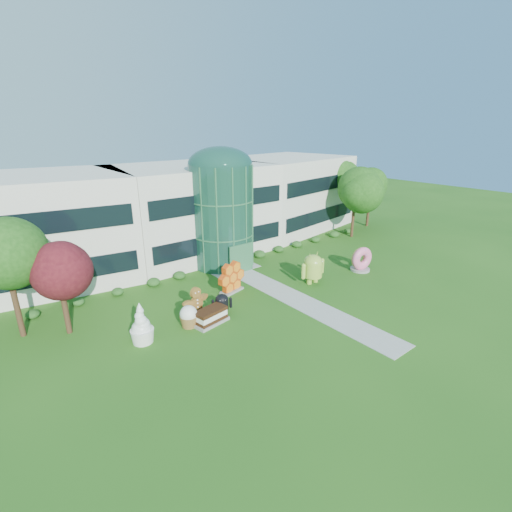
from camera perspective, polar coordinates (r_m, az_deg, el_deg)
ground at (r=29.19m, az=8.33°, el=-7.67°), size 140.00×140.00×0.00m
building at (r=41.27m, az=-9.92°, el=7.20°), size 46.00×15.00×9.30m
atrium at (r=36.19m, az=-5.27°, el=6.10°), size 6.00×6.00×9.80m
walkway at (r=30.42m, az=5.58°, el=-6.33°), size 2.40×20.00×0.04m
tree_red at (r=27.23m, az=-27.68°, el=-4.93°), size 4.00×4.00×6.00m
trees_backdrop at (r=37.17m, az=-6.09°, el=5.32°), size 52.00×8.00×8.40m
android_green at (r=32.82m, az=8.76°, el=-1.61°), size 2.79×1.93×3.08m
android_black at (r=27.61m, az=-5.27°, el=-7.10°), size 1.88×1.61×1.81m
donut at (r=36.73m, az=15.84°, el=-0.40°), size 2.47×1.51×2.39m
gingerbread at (r=27.25m, az=-9.21°, el=-7.00°), size 2.71×1.50×2.36m
ice_cream_sandwich at (r=26.54m, az=-6.98°, el=-9.16°), size 2.69×1.67×1.12m
honeycomb at (r=30.94m, az=-3.79°, el=-3.47°), size 3.17×1.75×2.35m
froyo at (r=24.94m, az=-17.25°, el=-9.83°), size 1.82×1.82×2.76m
cupcake at (r=26.29m, az=-10.31°, el=-9.09°), size 1.34×1.34×1.57m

